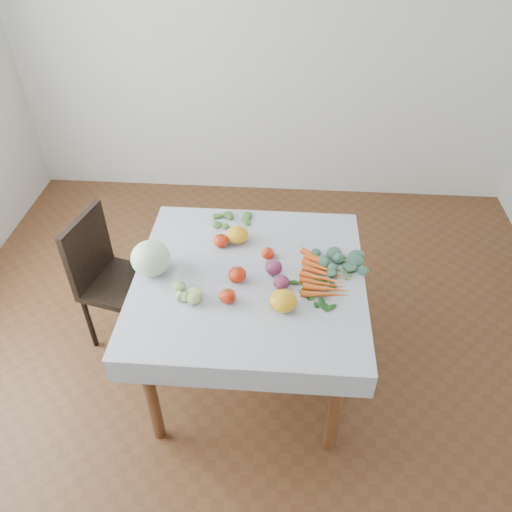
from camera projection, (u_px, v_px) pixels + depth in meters
The scene contains 19 objects.
ground at pixel (250, 371), 2.94m from camera, with size 4.00×4.00×0.00m, color #59341C.
back_wall at pixel (272, 28), 3.59m from camera, with size 4.00×0.04×2.70m, color silver.
table at pixel (249, 291), 2.51m from camera, with size 1.00×1.00×0.75m.
tablecloth at pixel (249, 276), 2.45m from camera, with size 1.12×1.12×0.01m, color silver.
chair at pixel (107, 272), 2.87m from camera, with size 0.46×0.46×0.85m.
cabbage at pixel (151, 258), 2.42m from camera, with size 0.19×0.19×0.17m, color #D8F4CC.
tomato_a at pixel (221, 241), 2.61m from camera, with size 0.08×0.08×0.07m, color red.
tomato_b at pixel (237, 275), 2.40m from camera, with size 0.09×0.09×0.08m, color red.
tomato_c at pixel (268, 253), 2.53m from camera, with size 0.07×0.07×0.06m, color red.
tomato_d at pixel (228, 296), 2.29m from camera, with size 0.08×0.08×0.07m, color red.
heirloom_back at pixel (237, 235), 2.63m from camera, with size 0.12×0.12×0.08m, color #EFA819.
heirloom_front at pixel (283, 301), 2.26m from camera, with size 0.13×0.13×0.09m, color #EFA819.
onion_a at pixel (274, 267), 2.44m from camera, with size 0.09×0.09×0.07m, color #531730.
onion_b at pixel (281, 282), 2.37m from camera, with size 0.08×0.08×0.07m, color #531730.
tomatillo_cluster at pixel (183, 292), 2.33m from camera, with size 0.15×0.12×0.05m.
carrot_bunch at pixel (324, 276), 2.42m from camera, with size 0.23×0.35×0.03m.
kale_bunch at pixel (339, 260), 2.51m from camera, with size 0.29×0.28×0.04m.
basil_bunch at pixel (314, 293), 2.35m from camera, with size 0.24×0.17×0.01m.
dill_bunch at pixel (232, 221), 2.78m from camera, with size 0.21×0.17×0.02m.
Camera 1 is at (0.17, -1.80, 2.41)m, focal length 35.00 mm.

